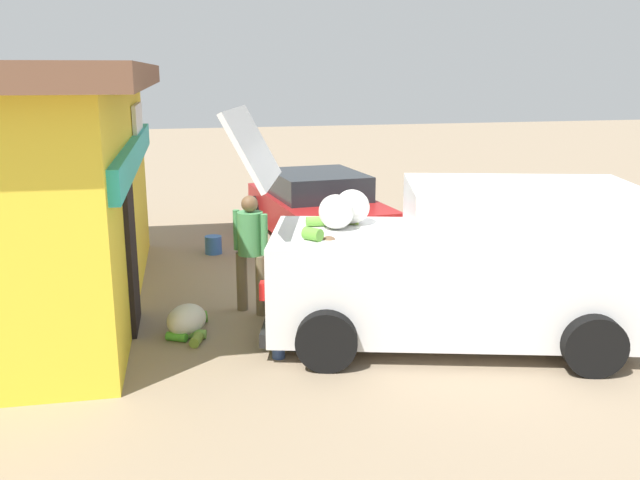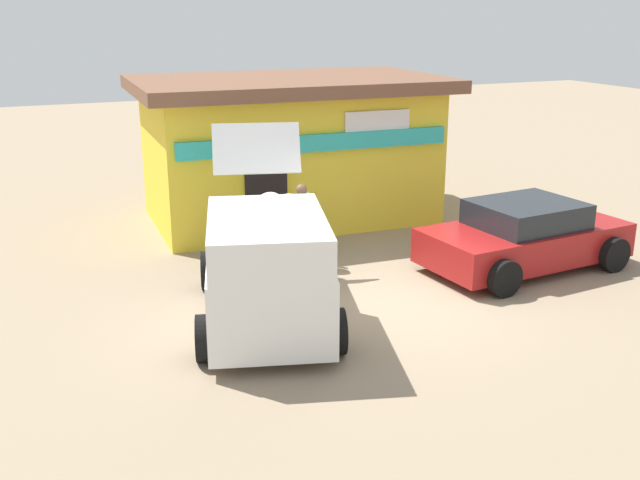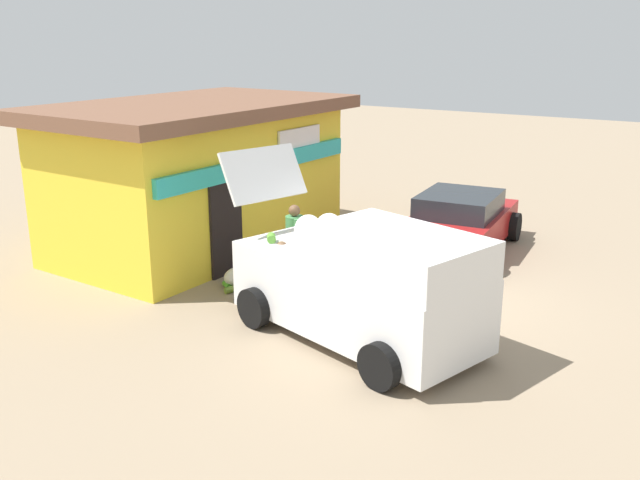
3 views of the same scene
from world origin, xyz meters
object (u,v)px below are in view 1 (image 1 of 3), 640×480
Objects in this scene: delivery_van at (461,263)px; paint_bucket at (213,245)px; customer_bending at (296,280)px; unloaded_banana_pile at (188,321)px; parked_sedan at (317,207)px; vendor_standing at (251,246)px.

paint_bucket is (4.73, 2.55, -0.80)m from delivery_van.
customer_bending is 1.62m from unloaded_banana_pile.
delivery_van is 15.53× the size of paint_bucket.
customer_bending reaches higher than unloaded_banana_pile.
delivery_van is 5.43m from paint_bucket.
delivery_van is 5.41m from parked_sedan.
delivery_van is 2.78m from vendor_standing.
paint_bucket is (-0.65, 2.07, -0.46)m from parked_sedan.
parked_sedan is (5.38, 0.47, -0.34)m from delivery_van.
paint_bucket is at bearing 6.94° from customer_bending.
parked_sedan is at bearing -72.53° from paint_bucket.
vendor_standing is 5.03× the size of paint_bucket.
parked_sedan is 2.22m from paint_bucket.
delivery_van reaches higher than paint_bucket.
delivery_van is 5.24× the size of unloaded_banana_pile.
customer_bending is at bearing -173.06° from paint_bucket.
parked_sedan is 4.34× the size of unloaded_banana_pile.
vendor_standing is 3.29m from paint_bucket.
vendor_standing is at bearing 154.47° from parked_sedan.
parked_sedan is 4.26m from vendor_standing.
delivery_van reaches higher than vendor_standing.
parked_sedan reaches higher than paint_bucket.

